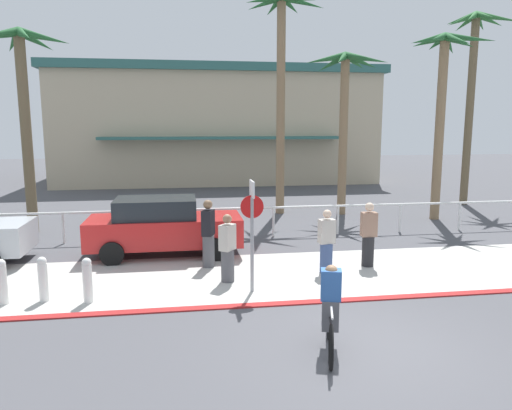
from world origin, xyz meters
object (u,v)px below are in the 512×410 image
at_px(car_red_1, 163,226).
at_px(palm_tree_3, 345,89).
at_px(bollard_0, 43,279).
at_px(palm_tree_4, 444,81).
at_px(bollard_2, 87,280).
at_px(pedestrian_2, 368,237).
at_px(pedestrian_0, 228,251).
at_px(stop_sign_bike_lane, 252,220).
at_px(cyclist_black_0, 330,310).
at_px(palm_tree_1, 24,86).
at_px(bollard_1, 2,281).
at_px(palm_tree_5, 473,64).
at_px(pedestrian_1, 208,236).
at_px(pedestrian_3, 326,244).
at_px(palm_tree_2, 282,55).

bearing_deg(car_red_1, palm_tree_3, 37.40).
relative_size(bollard_0, palm_tree_4, 0.14).
height_order(bollard_2, pedestrian_2, pedestrian_2).
xyz_separation_m(bollard_0, pedestrian_0, (4.05, 0.72, 0.26)).
bearing_deg(stop_sign_bike_lane, cyclist_black_0, -73.58).
height_order(cyclist_black_0, pedestrian_0, pedestrian_0).
bearing_deg(pedestrian_2, palm_tree_1, 150.05).
distance_m(bollard_1, car_red_1, 4.83).
bearing_deg(palm_tree_5, pedestrian_1, -145.69).
bearing_deg(stop_sign_bike_lane, pedestrian_3, 28.10).
height_order(stop_sign_bike_lane, pedestrian_3, stop_sign_bike_lane).
relative_size(car_red_1, pedestrian_0, 2.62).
distance_m(stop_sign_bike_lane, bollard_0, 4.67).
height_order(bollard_1, pedestrian_1, pedestrian_1).
distance_m(bollard_0, palm_tree_1, 8.86).
xyz_separation_m(palm_tree_3, cyclist_black_0, (-4.30, -12.19, -4.53)).
distance_m(stop_sign_bike_lane, palm_tree_1, 10.54).
bearing_deg(palm_tree_4, pedestrian_1, -150.54).
bearing_deg(pedestrian_0, car_red_1, 120.19).
xyz_separation_m(bollard_0, palm_tree_2, (7.18, 9.66, 6.09)).
relative_size(bollard_0, car_red_1, 0.23).
xyz_separation_m(palm_tree_1, cyclist_black_0, (7.64, -10.39, -4.36)).
relative_size(palm_tree_4, palm_tree_5, 0.82).
bearing_deg(pedestrian_2, car_red_1, 159.42).
xyz_separation_m(car_red_1, cyclist_black_0, (3.00, -6.61, -0.18)).
bearing_deg(pedestrian_0, bollard_2, -162.81).
bearing_deg(palm_tree_1, palm_tree_3, 8.57).
height_order(bollard_1, bollard_2, same).
height_order(palm_tree_5, car_red_1, palm_tree_5).
distance_m(stop_sign_bike_lane, palm_tree_3, 11.10).
distance_m(palm_tree_4, car_red_1, 12.24).
xyz_separation_m(bollard_2, pedestrian_1, (2.70, 2.27, 0.34)).
height_order(cyclist_black_0, pedestrian_3, pedestrian_3).
distance_m(palm_tree_1, pedestrian_2, 12.42).
height_order(bollard_0, palm_tree_3, palm_tree_3).
xyz_separation_m(bollard_1, palm_tree_5, (17.21, 10.80, 6.02)).
distance_m(palm_tree_3, pedestrian_1, 10.27).
distance_m(stop_sign_bike_lane, car_red_1, 4.23).
relative_size(palm_tree_3, cyclist_black_0, 3.79).
bearing_deg(pedestrian_2, palm_tree_3, 76.53).
bearing_deg(palm_tree_4, pedestrian_3, -135.71).
xyz_separation_m(bollard_1, bollard_2, (1.76, -0.17, 0.00)).
height_order(bollard_2, cyclist_black_0, cyclist_black_0).
height_order(palm_tree_1, pedestrian_0, palm_tree_1).
relative_size(palm_tree_2, palm_tree_5, 1.02).
bearing_deg(bollard_2, bollard_0, 166.53).
relative_size(palm_tree_2, pedestrian_1, 4.92).
distance_m(cyclist_black_0, pedestrian_1, 5.44).
height_order(pedestrian_0, pedestrian_3, pedestrian_0).
distance_m(stop_sign_bike_lane, palm_tree_2, 11.23).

